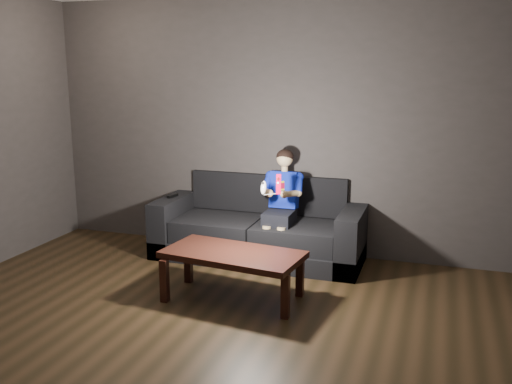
% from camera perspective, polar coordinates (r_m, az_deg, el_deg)
% --- Properties ---
extents(floor, '(5.00, 5.00, 0.00)m').
position_cam_1_polar(floor, '(4.22, -8.87, -15.62)').
color(floor, black).
rests_on(floor, ground).
extents(back_wall, '(5.00, 0.04, 2.70)m').
position_cam_1_polar(back_wall, '(6.09, 1.47, 6.54)').
color(back_wall, '#383331').
rests_on(back_wall, ground).
extents(sofa, '(2.17, 0.94, 0.84)m').
position_cam_1_polar(sofa, '(6.04, 0.46, -3.94)').
color(sofa, black).
rests_on(sofa, floor).
extents(child, '(0.42, 0.52, 1.04)m').
position_cam_1_polar(child, '(5.80, 2.59, -0.34)').
color(child, black).
rests_on(child, sofa).
extents(wii_remote_red, '(0.06, 0.08, 0.19)m').
position_cam_1_polar(wii_remote_red, '(5.36, 2.27, 0.80)').
color(wii_remote_red, red).
rests_on(wii_remote_red, child).
extents(nunchuk_white, '(0.06, 0.09, 0.14)m').
position_cam_1_polar(nunchuk_white, '(5.42, 0.76, 0.45)').
color(nunchuk_white, white).
rests_on(nunchuk_white, child).
extents(wii_remote_black, '(0.06, 0.16, 0.03)m').
position_cam_1_polar(wii_remote_black, '(6.24, -8.33, -0.37)').
color(wii_remote_black, black).
rests_on(wii_remote_black, sofa).
extents(coffee_table, '(1.24, 0.73, 0.43)m').
position_cam_1_polar(coffee_table, '(4.92, -2.33, -6.61)').
color(coffee_table, black).
rests_on(coffee_table, floor).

